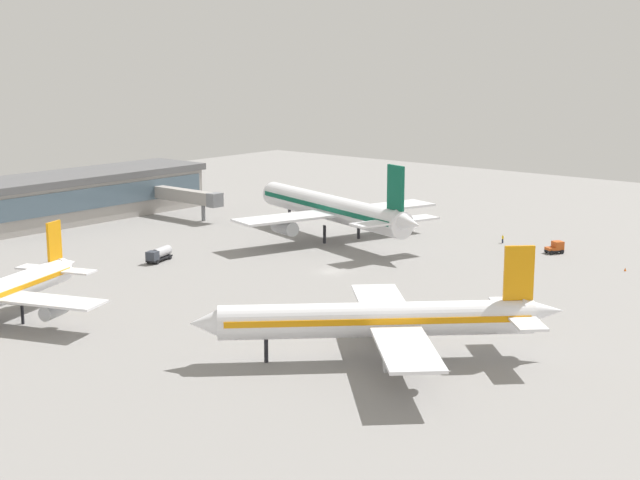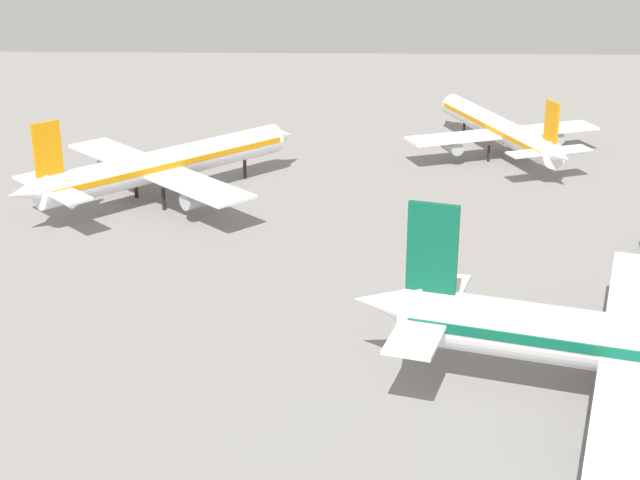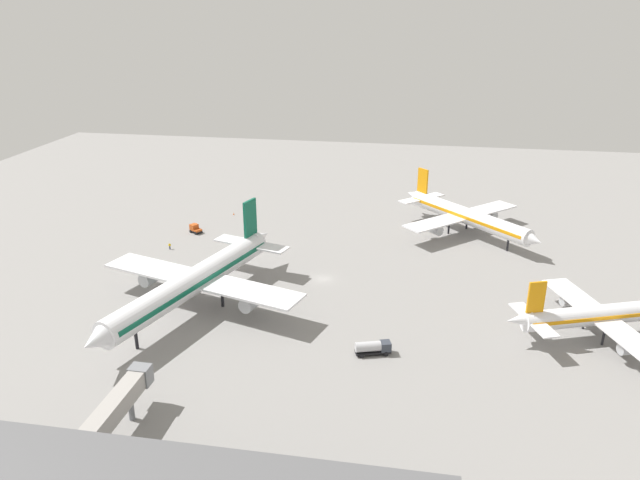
# 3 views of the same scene
# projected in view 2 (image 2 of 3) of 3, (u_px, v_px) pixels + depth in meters

# --- Properties ---
(ground) EXTENTS (288.00, 288.00, 0.00)m
(ground) POSITION_uv_depth(u_px,v_px,m) (428.00, 301.00, 106.86)
(ground) COLOR gray
(airplane_taxiing) EXTENTS (39.26, 32.33, 12.40)m
(airplane_taxiing) POSITION_uv_depth(u_px,v_px,m) (500.00, 129.00, 156.89)
(airplane_taxiing) COLOR white
(airplane_taxiing) RESTS_ON ground
(airplane_distant) EXTENTS (36.61, 37.40, 14.34)m
(airplane_distant) POSITION_uv_depth(u_px,v_px,m) (164.00, 164.00, 136.47)
(airplane_distant) COLOR white
(airplane_distant) RESTS_ON ground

